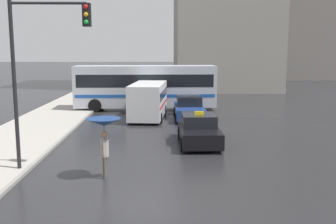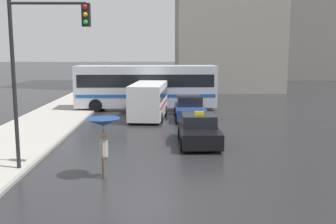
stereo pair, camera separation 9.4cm
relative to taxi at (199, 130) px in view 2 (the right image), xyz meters
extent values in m
plane|color=#262628|center=(-2.10, -7.66, -0.65)|extent=(300.00, 300.00, 0.00)
cube|color=black|center=(0.00, -0.05, -0.14)|extent=(1.80, 4.11, 0.69)
cube|color=black|center=(0.00, 0.16, 0.49)|extent=(1.58, 1.85, 0.56)
cylinder|color=black|center=(0.85, -1.32, -0.35)|extent=(0.20, 0.60, 0.60)
cylinder|color=black|center=(-0.86, -1.32, -0.35)|extent=(0.20, 0.60, 0.60)
cylinder|color=black|center=(0.85, 1.23, -0.35)|extent=(0.20, 0.60, 0.60)
cylinder|color=black|center=(-0.85, 1.23, -0.35)|extent=(0.20, 0.60, 0.60)
cube|color=yellow|center=(0.00, -0.05, 0.85)|extent=(0.44, 0.16, 0.16)
cube|color=navy|center=(0.03, 7.02, -0.13)|extent=(1.80, 4.62, 0.71)
cube|color=black|center=(0.03, 7.25, 0.53)|extent=(1.58, 2.08, 0.59)
cylinder|color=black|center=(0.89, 5.58, -0.35)|extent=(0.20, 0.60, 0.60)
cylinder|color=black|center=(-0.82, 5.58, -0.35)|extent=(0.20, 0.60, 0.60)
cylinder|color=black|center=(0.89, 8.45, -0.35)|extent=(0.20, 0.60, 0.60)
cylinder|color=black|center=(-0.82, 8.45, -0.35)|extent=(0.20, 0.60, 0.60)
cube|color=silver|center=(-2.64, 7.24, 0.59)|extent=(2.50, 5.58, 2.15)
cube|color=black|center=(-2.64, 7.24, 0.97)|extent=(2.48, 5.15, 0.56)
cube|color=red|center=(-2.64, 7.24, 0.33)|extent=(2.50, 5.36, 0.14)
cylinder|color=black|center=(-1.85, 5.53, -0.33)|extent=(0.26, 0.65, 0.63)
cylinder|color=black|center=(-3.74, 5.71, -0.33)|extent=(0.26, 0.65, 0.63)
cylinder|color=black|center=(-1.54, 8.76, -0.33)|extent=(0.26, 0.65, 0.63)
cylinder|color=black|center=(-3.43, 8.94, -0.33)|extent=(0.26, 0.65, 0.63)
cube|color=#B2B7C1|center=(-2.98, 11.25, 1.14)|extent=(10.58, 2.82, 3.06)
cube|color=black|center=(-2.98, 11.25, 1.61)|extent=(10.06, 2.82, 0.93)
cube|color=#194C9E|center=(-2.98, 11.25, 0.51)|extent=(10.27, 2.84, 0.24)
cylinder|color=black|center=(-6.61, 9.94, -0.17)|extent=(0.97, 0.31, 0.96)
cylinder|color=black|center=(-6.69, 12.34, -0.17)|extent=(0.97, 0.31, 0.96)
cylinder|color=black|center=(0.48, 10.16, -0.17)|extent=(0.97, 0.31, 0.96)
cylinder|color=black|center=(0.40, 12.56, -0.17)|extent=(0.97, 0.31, 0.96)
cylinder|color=#4C473D|center=(-3.80, -5.20, -0.26)|extent=(0.12, 0.12, 0.78)
cylinder|color=#4C473D|center=(-3.80, -4.98, -0.26)|extent=(0.12, 0.12, 0.78)
cylinder|color=gray|center=(-3.80, -5.09, 0.44)|extent=(0.30, 0.30, 0.62)
sphere|color=#997051|center=(-3.80, -5.09, 0.92)|extent=(0.23, 0.23, 0.23)
cylinder|color=gray|center=(-3.80, -5.28, 0.49)|extent=(0.07, 0.07, 0.53)
cylinder|color=gray|center=(-3.80, -4.90, 0.49)|extent=(0.07, 0.07, 0.53)
cone|color=navy|center=(-3.80, -5.09, 1.35)|extent=(1.20, 1.20, 0.27)
cylinder|color=black|center=(-3.80, -5.09, 1.00)|extent=(0.02, 0.02, 0.69)
cube|color=white|center=(-3.85, -4.82, -0.22)|extent=(0.10, 0.18, 0.28)
cylinder|color=black|center=(-7.09, -4.25, 2.54)|extent=(0.14, 0.14, 6.38)
cylinder|color=black|center=(-5.76, -4.25, 5.43)|extent=(2.67, 0.10, 0.10)
cube|color=black|center=(-4.43, -4.25, 5.03)|extent=(0.28, 0.28, 0.80)
sphere|color=red|center=(-4.43, -4.41, 5.29)|extent=(0.16, 0.16, 0.16)
sphere|color=orange|center=(-4.43, -4.41, 5.03)|extent=(0.16, 0.16, 0.16)
sphere|color=green|center=(-4.43, -4.41, 4.77)|extent=(0.16, 0.16, 0.16)
camera|label=1|loc=(-1.85, -18.44, 3.78)|focal=42.00mm
camera|label=2|loc=(-1.76, -18.44, 3.78)|focal=42.00mm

